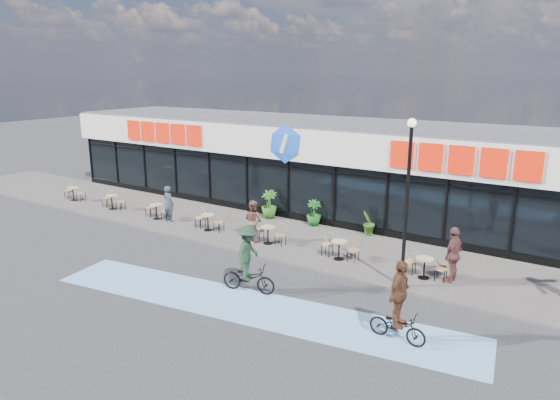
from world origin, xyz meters
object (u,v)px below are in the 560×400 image
potted_plant_mid (314,213)px  potted_plant_right (369,223)px  pedestrian_a (453,254)px  patron_right (253,220)px  bistro_set_0 (75,192)px  cyclist_a (248,264)px  cyclist_b (398,309)px  patron_left (169,204)px  potted_plant_left (269,204)px  lamp_post (407,191)px

potted_plant_mid → potted_plant_right: 2.72m
pedestrian_a → patron_right: bearing=-79.2°
bistro_set_0 → cyclist_a: bearing=-15.3°
pedestrian_a → cyclist_b: cyclist_b is taller
cyclist_a → cyclist_b: size_ratio=1.00×
patron_left → potted_plant_mid: bearing=-144.5°
pedestrian_a → potted_plant_mid: bearing=-103.9°
bistro_set_0 → pedestrian_a: pedestrian_a is taller
potted_plant_left → patron_left: (-3.70, -3.07, 0.18)m
potted_plant_mid → patron_right: 3.46m
cyclist_b → cyclist_a: bearing=176.7°
lamp_post → potted_plant_right: 6.01m
potted_plant_left → lamp_post: bearing=-27.1°
cyclist_a → potted_plant_mid: bearing=102.8°
bistro_set_0 → cyclist_a: size_ratio=0.67×
bistro_set_0 → patron_left: 7.36m
patron_left → lamp_post: bearing=-177.5°
potted_plant_mid → cyclist_b: cyclist_b is taller
lamp_post → bistro_set_0: 19.55m
potted_plant_right → cyclist_b: cyclist_b is taller
lamp_post → potted_plant_left: lamp_post is taller
patron_right → cyclist_b: 9.08m
potted_plant_left → potted_plant_mid: 2.45m
bistro_set_0 → cyclist_a: (15.16, -4.14, 0.43)m
pedestrian_a → cyclist_b: size_ratio=0.85×
lamp_post → cyclist_b: bearing=-72.1°
potted_plant_right → lamp_post: bearing=-54.7°
potted_plant_left → cyclist_b: 11.95m
cyclist_a → lamp_post: bearing=35.5°
potted_plant_left → pedestrian_a: 9.99m
lamp_post → cyclist_b: 4.21m
potted_plant_right → bistro_set_0: bearing=-168.8°
patron_right → pedestrian_a: 8.22m
lamp_post → patron_right: lamp_post is taller
potted_plant_left → patron_right: patron_right is taller
potted_plant_left → pedestrian_a: size_ratio=0.70×
potted_plant_right → patron_left: patron_left is taller
potted_plant_right → cyclist_a: cyclist_a is taller
potted_plant_mid → cyclist_a: 7.51m
potted_plant_left → bistro_set_0: bearing=-164.5°
bistro_set_0 → pedestrian_a: bearing=0.4°
lamp_post → pedestrian_a: 2.96m
potted_plant_left → potted_plant_right: (5.16, 0.14, -0.12)m
cyclist_b → pedestrian_a: bearing=87.1°
patron_left → pedestrian_a: 13.25m
potted_plant_left → potted_plant_mid: (2.44, 0.12, -0.08)m
patron_right → cyclist_b: bearing=160.1°
patron_right → cyclist_a: (2.78, -4.05, 0.01)m
patron_left → pedestrian_a: bearing=-171.2°
potted_plant_left → potted_plant_right: size_ratio=1.21×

